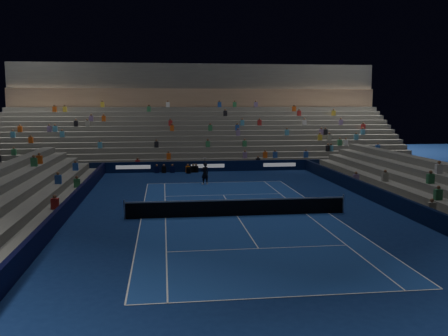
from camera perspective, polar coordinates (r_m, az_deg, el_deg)
ground at (r=28.08m, az=1.54°, el=-5.68°), size 90.00×90.00×0.00m
court_surface at (r=28.08m, az=1.54°, el=-5.67°), size 10.97×23.77×0.01m
sponsor_barrier_far at (r=46.08m, az=-1.95°, el=0.21°), size 44.00×0.25×1.00m
sponsor_barrier_east at (r=30.94m, az=19.64°, el=-3.93°), size 0.25×37.00×1.00m
sponsor_barrier_west at (r=28.21m, az=-18.41°, el=-4.97°), size 0.25×37.00×1.00m
grandstand_main at (r=55.15m, az=-2.86°, el=4.44°), size 44.00×15.20×11.20m
tennis_net at (r=27.97m, az=1.54°, el=-4.67°), size 12.90×0.10×1.10m
tennis_player at (r=38.72m, az=-2.27°, el=-0.65°), size 0.76×0.64×1.77m
broadcast_camera at (r=44.94m, az=-4.19°, el=-0.26°), size 0.48×0.89×0.56m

